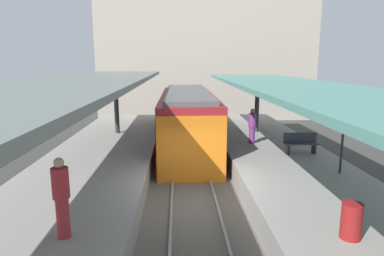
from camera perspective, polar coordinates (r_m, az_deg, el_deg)
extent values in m
plane|color=#383835|center=(11.18, 0.36, -13.96)|extent=(80.00, 80.00, 0.00)
cube|color=gray|center=(11.45, -19.39, -11.26)|extent=(4.40, 28.00, 1.00)
cube|color=gray|center=(11.77, 19.51, -10.65)|extent=(4.40, 28.00, 1.00)
cube|color=#59544C|center=(11.13, 0.36, -13.50)|extent=(3.20, 28.00, 0.20)
cube|color=slate|center=(11.06, -3.47, -12.74)|extent=(0.08, 28.00, 0.14)
cube|color=slate|center=(11.12, 4.16, -12.60)|extent=(0.08, 28.00, 0.14)
cube|color=maroon|center=(17.68, -0.77, 1.07)|extent=(2.70, 10.50, 2.90)
cube|color=orange|center=(12.56, -0.08, -3.81)|extent=(2.65, 0.08, 2.60)
cube|color=black|center=(17.64, -5.22, 2.16)|extent=(0.04, 9.66, 0.76)
cube|color=black|center=(17.72, 3.67, 2.22)|extent=(0.04, 9.66, 0.76)
cube|color=#515156|center=(17.48, -0.78, 6.08)|extent=(2.16, 9.97, 0.20)
cylinder|color=#333335|center=(18.25, -12.85, 3.86)|extent=(0.24, 0.24, 3.03)
cube|color=slate|center=(11.99, -18.58, 7.55)|extent=(4.18, 21.00, 0.16)
cylinder|color=#333335|center=(18.47, 11.09, 3.66)|extent=(0.24, 0.24, 2.81)
cube|color=slate|center=(12.31, 18.13, 6.62)|extent=(4.18, 21.00, 0.16)
cube|color=black|center=(14.45, 16.12, -3.49)|extent=(0.08, 0.32, 0.40)
cube|color=black|center=(14.84, 20.16, -3.37)|extent=(0.08, 0.32, 0.40)
cube|color=#2D333D|center=(14.58, 18.22, -2.55)|extent=(1.40, 0.40, 0.06)
cube|color=#2D333D|center=(14.70, 18.04, -1.52)|extent=(1.40, 0.06, 0.40)
cylinder|color=#262628|center=(12.35, 24.39, -2.22)|extent=(0.08, 0.08, 2.20)
cube|color=black|center=(12.18, 24.75, 2.13)|extent=(0.90, 0.06, 0.32)
cylinder|color=maroon|center=(8.17, 25.66, -14.18)|extent=(0.44, 0.44, 0.80)
cylinder|color=#7A337A|center=(15.90, 10.24, -1.21)|extent=(0.28, 0.28, 0.78)
cylinder|color=#7A337A|center=(15.76, 10.33, 1.34)|extent=(0.36, 0.36, 0.65)
sphere|color=tan|center=(15.70, 10.38, 2.90)|extent=(0.22, 0.22, 0.22)
cylinder|color=maroon|center=(7.93, -21.24, -14.14)|extent=(0.28, 0.28, 0.91)
cylinder|color=maroon|center=(7.64, -21.66, -8.75)|extent=(0.36, 0.36, 0.67)
sphere|color=tan|center=(7.50, -21.90, -5.56)|extent=(0.22, 0.22, 0.22)
cube|color=#A89E8E|center=(30.22, 2.26, 12.57)|extent=(18.00, 6.00, 11.00)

